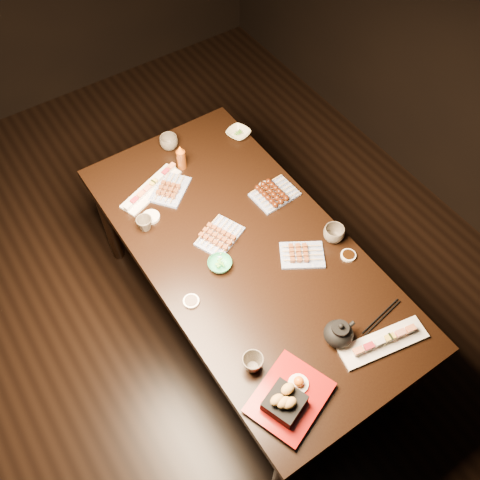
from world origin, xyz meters
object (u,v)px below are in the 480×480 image
Objects in this scene: dining_table at (245,290)px; edamame_bowl_green at (220,264)px; yakitori_plate_center at (220,234)px; teacup_mid_right at (334,234)px; condiment_bottle at (181,157)px; teacup_near_left at (253,363)px; sushi_platter_far at (151,187)px; teacup_far_right at (169,142)px; yakitori_plate_left at (170,187)px; teacup_far_left at (145,224)px; sushi_platter_near at (384,341)px; teapot at (339,332)px; tempura_tray at (290,394)px; yakitori_plate_right at (302,253)px; edamame_bowl_cream at (238,133)px.

edamame_bowl_green is (-0.15, -0.01, 0.39)m from dining_table.
yakitori_plate_center is 0.53m from teacup_mid_right.
condiment_bottle reaches higher than teacup_mid_right.
teacup_near_left is 0.59× the size of condiment_bottle.
sushi_platter_far is 3.61× the size of teacup_mid_right.
teacup_near_left is (-0.24, -0.62, 0.01)m from yakitori_plate_center.
teacup_near_left is 0.89× the size of teacup_far_right.
yakitori_plate_left is 1.41× the size of condiment_bottle.
teacup_far_left is at bearing 134.62° from dining_table.
sushi_platter_near is 5.00× the size of teacup_far_left.
teapot reaches higher than yakitori_plate_center.
sushi_platter_near is at bearing -24.02° from tempura_tray.
teapot is at bearing -88.99° from teacup_far_right.
sushi_platter_far is at bearing 106.18° from yakitori_plate_left.
yakitori_plate_right is 2.01× the size of teacup_mid_right.
sushi_platter_near is at bearing -23.06° from teacup_near_left.
teacup_far_left is at bearing 115.10° from edamame_bowl_green.
yakitori_plate_left is at bearing 99.25° from teapot.
sushi_platter_near is 1.50m from teacup_far_right.
teacup_far_left reaches higher than dining_table.
yakitori_plate_left is at bearing 62.68° from tempura_tray.
teapot is (0.25, -1.15, 0.04)m from sushi_platter_far.
teacup_near_left is at bearing -88.27° from teacup_far_left.
sushi_platter_far is (-0.19, 0.57, 0.40)m from dining_table.
sushi_platter_near is 0.78m from edamame_bowl_green.
yakitori_plate_center is 0.39m from yakitori_plate_left.
yakitori_plate_left is at bearing 73.93° from yakitori_plate_center.
sushi_platter_far is 0.24m from teacup_far_left.
teacup_far_left reaches higher than yakitori_plate_left.
dining_table is at bearing 154.90° from teacup_mid_right.
teacup_near_left is at bearing -106.18° from condiment_bottle.
yakitori_plate_left reaches higher than yakitori_plate_right.
teacup_mid_right is at bearing 30.78° from yakitori_plate_right.
condiment_bottle is (0.08, 0.49, 0.05)m from yakitori_plate_center.
teacup_far_right reaches higher than dining_table.
tempura_tray is (-0.26, -0.68, 0.43)m from dining_table.
teacup_near_left is at bearing 83.14° from tempura_tray.
sushi_platter_near is at bearing -70.63° from dining_table.
teacup_near_left is at bearing -155.18° from teacup_mid_right.
dining_table is 0.77m from condiment_bottle.
dining_table is 0.48m from yakitori_plate_right.
edamame_bowl_cream is 0.38m from teacup_far_right.
yakitori_plate_left is at bearing -164.54° from edamame_bowl_cream.
edamame_bowl_green is at bearing 127.80° from sushi_platter_near.
tempura_tray is 4.01× the size of teacup_far_left.
tempura_tray is at bearing -135.09° from yakitori_plate_left.
teacup_near_left is at bearing 165.86° from teapot.
condiment_bottle is (0.35, 0.25, 0.04)m from teacup_far_left.
yakitori_plate_right is 1.65× the size of edamame_bowl_cream.
teapot reaches higher than yakitori_plate_left.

